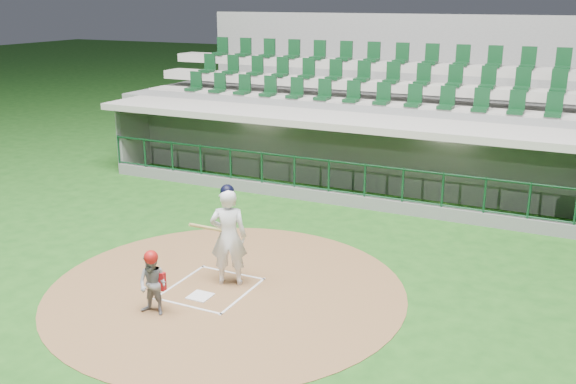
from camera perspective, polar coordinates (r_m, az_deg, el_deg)
name	(u,v)px	position (r m, az deg, el deg)	size (l,w,h in m)	color
ground	(219,283)	(13.41, -6.16, -8.08)	(120.00, 120.00, 0.00)	#1A4B15
dirt_circle	(226,290)	(13.11, -5.49, -8.64)	(7.20, 7.20, 0.01)	brown
home_plate	(200,296)	(12.87, -7.81, -9.16)	(0.43, 0.43, 0.02)	silver
batter_box_chalk	(211,288)	(13.17, -6.85, -8.50)	(1.55, 1.80, 0.01)	silver
dugout_structure	(356,157)	(19.75, 6.06, 3.12)	(16.40, 3.70, 3.00)	gray
seating_deck	(383,124)	(22.55, 8.45, 5.96)	(17.00, 6.72, 5.15)	slate
batter	(228,235)	(12.97, -5.32, -3.86)	(0.98, 1.01, 2.11)	white
catcher	(153,283)	(12.12, -11.93, -7.91)	(0.59, 0.47, 1.26)	gray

